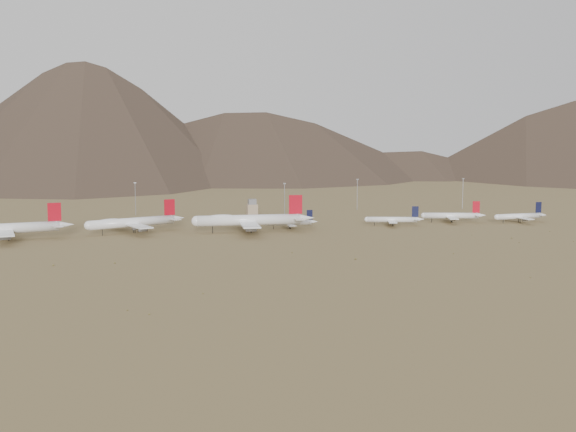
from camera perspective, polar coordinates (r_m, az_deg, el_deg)
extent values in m
plane|color=olive|center=(446.15, -3.88, -1.73)|extent=(3000.00, 3000.00, 0.00)
cylinder|color=white|center=(464.52, -21.39, -0.93)|extent=(61.30, 16.94, 6.32)
cone|color=white|center=(466.72, -17.19, -0.67)|extent=(11.83, 7.53, 5.69)
cube|color=white|center=(464.61, -21.54, -1.05)|extent=(19.45, 56.89, 0.79)
cube|color=white|center=(466.22, -17.79, -0.68)|extent=(9.15, 21.93, 0.38)
cube|color=#AE0A1A|center=(465.16, -17.98, 0.31)|extent=(7.92, 1.95, 11.21)
cylinder|color=black|center=(466.83, -21.22, -1.54)|extent=(0.51, 0.51, 4.28)
cylinder|color=black|center=(463.70, -21.21, -1.59)|extent=(0.51, 0.51, 4.28)
cylinder|color=slate|center=(475.92, -21.57, -1.06)|extent=(6.52, 3.87, 2.84)
cylinder|color=slate|center=(453.71, -21.48, -1.43)|extent=(6.52, 3.87, 2.84)
cylinder|color=slate|center=(485.92, -21.61, -0.91)|extent=(6.52, 3.87, 2.84)
cylinder|color=slate|center=(443.72, -21.44, -1.60)|extent=(6.52, 3.87, 2.84)
cylinder|color=white|center=(475.96, -12.20, -0.49)|extent=(55.57, 25.93, 5.91)
sphere|color=white|center=(466.20, -15.47, -0.73)|extent=(5.79, 5.79, 5.79)
cone|color=white|center=(488.60, -8.72, -0.17)|extent=(11.52, 8.64, 5.32)
cube|color=white|center=(475.66, -12.33, -0.60)|extent=(27.26, 52.27, 0.74)
cube|color=white|center=(486.66, -9.21, -0.19)|extent=(11.92, 20.46, 0.35)
cube|color=#AE0A1A|center=(485.32, -9.35, 0.69)|extent=(7.14, 3.15, 10.49)
cylinder|color=black|center=(469.63, -14.46, -1.26)|extent=(0.38, 0.38, 4.01)
cylinder|color=black|center=(478.39, -12.13, -1.05)|extent=(0.48, 0.48, 4.01)
cylinder|color=black|center=(475.68, -12.00, -1.09)|extent=(0.48, 0.48, 4.01)
ellipsoid|color=white|center=(470.49, -13.89, -0.42)|extent=(18.69, 10.67, 3.55)
cylinder|color=slate|center=(485.53, -12.79, -0.64)|extent=(6.29, 4.53, 2.66)
cylinder|color=slate|center=(466.19, -11.85, -0.92)|extent=(6.29, 4.53, 2.66)
cylinder|color=slate|center=(494.28, -13.18, -0.52)|extent=(6.29, 4.53, 2.66)
cylinder|color=slate|center=(457.54, -11.40, -1.06)|extent=(6.29, 4.53, 2.66)
cylinder|color=white|center=(467.83, -3.12, -0.32)|extent=(67.39, 10.82, 6.93)
sphere|color=white|center=(465.14, -7.23, -0.40)|extent=(6.79, 6.79, 6.79)
cone|color=white|center=(473.59, 1.40, -0.16)|extent=(12.42, 6.93, 6.24)
cube|color=white|center=(467.81, -3.28, -0.45)|extent=(14.29, 62.03, 0.87)
cube|color=white|center=(472.56, 0.76, -0.15)|extent=(7.38, 23.68, 0.42)
cube|color=#AE0A1A|center=(471.30, 0.60, 0.92)|extent=(8.74, 1.13, 12.30)
cylinder|color=black|center=(466.46, -5.98, -1.09)|extent=(0.45, 0.45, 4.70)
cylinder|color=black|center=(470.46, -2.98, -0.99)|extent=(0.56, 0.56, 4.70)
cylinder|color=black|center=(467.05, -2.93, -1.05)|extent=(0.56, 0.56, 4.70)
ellipsoid|color=white|center=(465.90, -5.25, -0.13)|extent=(21.74, 6.44, 4.16)
cylinder|color=slate|center=(480.15, -3.45, -0.47)|extent=(6.88, 3.50, 3.12)
cylinder|color=slate|center=(455.92, -3.10, -0.86)|extent=(6.88, 3.50, 3.12)
cylinder|color=slate|center=(491.07, -3.59, -0.30)|extent=(6.88, 3.50, 3.12)
cylinder|color=slate|center=(445.03, -2.94, -1.05)|extent=(6.88, 3.50, 3.12)
cylinder|color=white|center=(485.57, 0.09, -0.54)|extent=(31.13, 3.67, 3.38)
sphere|color=white|center=(482.13, -1.71, -0.60)|extent=(3.31, 3.31, 3.31)
cone|color=white|center=(489.95, 2.07, -0.45)|extent=(5.63, 3.09, 3.04)
cube|color=white|center=(485.49, 0.02, -0.60)|extent=(5.23, 26.70, 0.42)
cube|color=white|center=(489.28, 1.79, -0.45)|extent=(2.90, 10.16, 0.20)
cube|color=black|center=(488.54, 1.72, 0.10)|extent=(4.05, 0.34, 6.66)
cylinder|color=black|center=(483.49, -1.16, -0.91)|extent=(0.36, 0.36, 2.31)
cylinder|color=black|center=(486.91, 0.14, -0.86)|extent=(0.44, 0.44, 2.31)
cylinder|color=black|center=(485.28, 0.18, -0.88)|extent=(0.44, 0.44, 2.31)
cylinder|color=slate|center=(492.79, -0.19, -0.59)|extent=(3.12, 1.55, 1.52)
cylinder|color=slate|center=(478.42, 0.23, -0.81)|extent=(3.12, 1.55, 1.52)
cylinder|color=white|center=(504.72, 8.22, -0.28)|extent=(34.34, 12.70, 3.75)
sphere|color=white|center=(503.15, 6.26, -0.27)|extent=(3.68, 3.68, 3.68)
cone|color=white|center=(507.13, 10.40, -0.25)|extent=(6.89, 4.89, 3.38)
cube|color=white|center=(504.71, 8.14, -0.34)|extent=(13.12, 30.04, 0.47)
cube|color=white|center=(506.73, 10.09, -0.24)|extent=(5.96, 11.68, 0.23)
cube|color=black|center=(506.02, 10.02, 0.34)|extent=(4.42, 1.51, 7.41)
cylinder|color=black|center=(503.96, 6.85, -0.63)|extent=(0.40, 0.40, 2.57)
cylinder|color=black|center=(506.12, 8.28, -0.62)|extent=(0.49, 0.49, 2.57)
cylinder|color=black|center=(504.27, 8.30, -0.65)|extent=(0.49, 0.49, 2.57)
cylinder|color=slate|center=(513.01, 8.04, -0.33)|extent=(3.78, 2.54, 1.69)
cylinder|color=slate|center=(496.65, 8.24, -0.57)|extent=(3.78, 2.54, 1.69)
cylinder|color=white|center=(530.52, 12.75, 0.03)|extent=(38.67, 13.84, 4.22)
sphere|color=white|center=(527.03, 10.68, 0.04)|extent=(4.13, 4.13, 4.13)
cone|color=white|center=(535.21, 15.03, 0.06)|extent=(7.72, 5.43, 3.80)
cube|color=white|center=(530.44, 12.66, -0.04)|extent=(14.38, 33.80, 0.53)
cube|color=white|center=(534.47, 14.71, 0.07)|extent=(6.56, 13.13, 0.25)
cube|color=#AE0A1A|center=(533.65, 14.65, 0.69)|extent=(4.98, 1.64, 8.33)
cylinder|color=black|center=(528.43, 11.29, -0.35)|extent=(0.44, 0.44, 2.89)
cylinder|color=black|center=(532.12, 12.80, -0.34)|extent=(0.56, 0.56, 2.89)
cylinder|color=black|center=(530.07, 12.84, -0.36)|extent=(0.56, 0.56, 2.89)
cylinder|color=slate|center=(539.65, 12.47, -0.03)|extent=(4.24, 2.81, 1.90)
cylinder|color=slate|center=(521.49, 12.86, -0.27)|extent=(4.24, 2.81, 1.90)
cylinder|color=white|center=(542.76, 17.76, -0.01)|extent=(36.34, 6.77, 3.92)
sphere|color=white|center=(532.52, 16.17, -0.09)|extent=(3.85, 3.85, 3.85)
cone|color=white|center=(554.68, 19.46, 0.09)|extent=(6.77, 4.04, 3.53)
cube|color=white|center=(542.41, 17.69, -0.08)|extent=(8.22, 31.34, 0.49)
cube|color=white|center=(552.93, 19.22, 0.09)|extent=(4.17, 11.99, 0.24)
cube|color=black|center=(551.92, 19.19, 0.65)|extent=(4.71, 0.72, 7.75)
cylinder|color=black|center=(535.94, 16.64, -0.41)|extent=(0.41, 0.41, 2.69)
cylinder|color=black|center=(544.36, 17.75, -0.34)|extent=(0.52, 0.52, 2.69)
cylinder|color=black|center=(542.78, 17.87, -0.37)|extent=(0.52, 0.52, 2.69)
cylinder|color=slate|center=(549.56, 17.17, -0.07)|extent=(3.74, 2.05, 1.77)
cylinder|color=slate|center=(535.54, 18.22, -0.29)|extent=(3.74, 2.05, 1.77)
cube|color=tan|center=(567.97, -2.85, 0.53)|extent=(8.00, 8.00, 8.00)
cube|color=slate|center=(567.33, -2.86, 1.14)|extent=(6.00, 6.00, 4.00)
cylinder|color=gray|center=(572.98, -11.97, 1.30)|extent=(0.50, 0.50, 25.00)
cube|color=gray|center=(571.91, -12.00, 2.58)|extent=(2.00, 0.60, 0.80)
cylinder|color=gray|center=(553.85, -0.27, 1.26)|extent=(0.50, 0.50, 25.00)
cube|color=gray|center=(552.74, -0.27, 2.58)|extent=(2.00, 0.60, 0.80)
cylinder|color=gray|center=(602.27, 5.49, 1.69)|extent=(0.50, 0.50, 25.00)
cube|color=gray|center=(601.26, 5.51, 2.90)|extent=(2.00, 0.60, 0.80)
cylinder|color=gray|center=(625.26, 13.64, 1.71)|extent=(0.50, 0.50, 25.00)
cube|color=gray|center=(624.28, 13.67, 2.88)|extent=(2.00, 0.60, 0.80)
ellipsoid|color=olive|center=(267.74, -10.90, -7.61)|extent=(0.76, 0.76, 0.55)
ellipsoid|color=olive|center=(397.83, 12.94, -2.91)|extent=(0.74, 0.74, 0.51)
ellipsoid|color=olive|center=(469.73, 14.32, -1.47)|extent=(0.66, 0.66, 0.42)
ellipsoid|color=olive|center=(502.98, 19.98, -1.13)|extent=(0.76, 0.76, 0.39)
ellipsoid|color=olive|center=(390.46, 0.33, -2.92)|extent=(0.79, 0.79, 0.53)
ellipsoid|color=olive|center=(370.91, -13.52, -3.62)|extent=(0.85, 0.85, 0.72)
ellipsoid|color=olive|center=(372.55, -18.06, -3.71)|extent=(0.99, 0.99, 0.89)
ellipsoid|color=olive|center=(373.32, 5.36, -3.39)|extent=(1.07, 1.07, 0.73)
ellipsoid|color=olive|center=(275.02, -12.58, -7.27)|extent=(0.57, 0.57, 0.50)
ellipsoid|color=olive|center=(447.47, 17.80, -2.00)|extent=(0.61, 0.61, 0.37)
ellipsoid|color=olive|center=(297.27, -6.73, -6.10)|extent=(0.70, 0.70, 0.35)
ellipsoid|color=olive|center=(344.44, 18.62, -4.61)|extent=(0.62, 0.62, 0.45)
ellipsoid|color=olive|center=(462.46, 21.64, -1.88)|extent=(0.75, 0.75, 0.41)
ellipsoid|color=olive|center=(463.70, 17.26, -1.67)|extent=(0.99, 0.99, 0.57)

